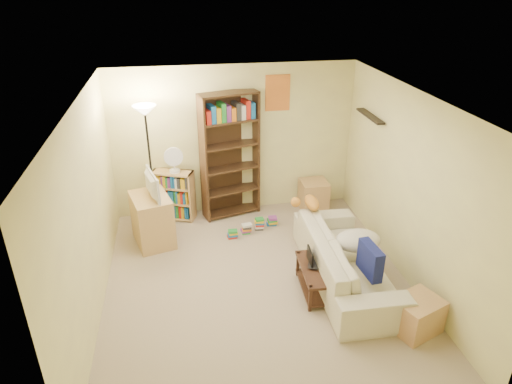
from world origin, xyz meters
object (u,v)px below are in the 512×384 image
Objects in this scene: tall_bookshelf at (230,153)px; short_bookshelf at (174,195)px; television at (148,185)px; mug at (337,274)px; sofa at (346,259)px; coffee_table at (319,276)px; end_cabinet at (416,315)px; floor_lamp at (147,133)px; tv_stand at (152,220)px; desk_fan at (174,159)px; tabby_cat at (309,202)px; side_table at (313,195)px; laptop at (319,262)px.

short_bookshelf is at bearing 164.75° from tall_bookshelf.
mug is at bearing -144.17° from television.
sofa reaches higher than coffee_table.
end_cabinet is (0.48, -1.06, -0.12)m from sofa.
end_cabinet is at bearing -144.49° from television.
floor_lamp is (-2.25, 2.25, 1.21)m from mug.
television is 0.77m from floor_lamp.
end_cabinet is (3.04, -2.49, -0.18)m from tv_stand.
tv_stand is 1.81× the size of desk_fan.
tabby_cat is 1.35m from mug.
short_bookshelf is 2.40m from side_table.
side_table reaches higher than mug.
coffee_table is 2.94m from short_bookshelf.
end_cabinet is at bearing -41.66° from coffee_table.
floor_lamp is (0.03, 0.40, 1.24)m from tv_stand.
television is (-2.28, 0.54, 0.21)m from tabby_cat.
tv_stand reaches higher than side_table.
desk_fan reaches higher than tv_stand.
side_table is (2.35, -0.04, -0.83)m from desk_fan.
side_table is at bearing -2.13° from tv_stand.
mug is 0.06× the size of tall_bookshelf.
laptop is 2.89m from desk_fan.
television reaches higher than coffee_table.
laptop is 1.02× the size of desk_fan.
television is 0.96m from short_bookshelf.
mug is (-0.27, -0.42, 0.09)m from sofa.
short_bookshelf is at bearing 137.54° from desk_fan.
coffee_table is 2.31m from side_table.
short_bookshelf is at bearing 130.83° from coffee_table.
sofa is 0.47m from coffee_table.
side_table is (0.57, 2.14, -0.13)m from laptop.
desk_fan is (-2.18, 2.10, 0.75)m from sofa.
mug is at bearing -56.71° from coffee_table.
desk_fan is at bearing 45.04° from tv_stand.
sofa is 17.00× the size of mug.
floor_lamp is (-2.13, 1.90, 1.25)m from laptop.
laptop is 2.70m from television.
tv_stand is 0.91× the size of short_bookshelf.
tall_bookshelf reaches higher than floor_lamp.
short_bookshelf is 0.42× the size of floor_lamp.
television is (-2.16, 1.50, 0.59)m from laptop.
coffee_table is (-0.14, -1.06, -0.53)m from tabby_cat.
tv_stand is at bearing -166.92° from side_table.
short_bookshelf reaches higher than tabby_cat.
short_bookshelf is at bearing 49.60° from tv_stand.
tall_bookshelf is (-0.99, 1.26, 0.36)m from tabby_cat.
coffee_table is 0.41× the size of tall_bookshelf.
floor_lamp is at bearing 135.04° from mug.
side_table is (0.44, 2.48, -0.16)m from mug.
mug is at bearing -54.17° from tv_stand.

